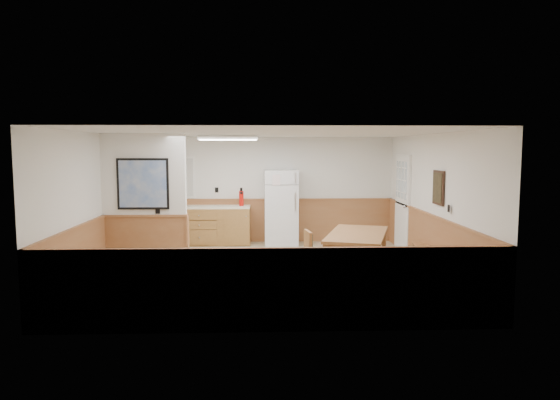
{
  "coord_description": "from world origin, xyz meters",
  "views": [
    {
      "loc": [
        -0.1,
        -8.89,
        2.23
      ],
      "look_at": [
        0.22,
        0.4,
        1.27
      ],
      "focal_mm": 32.0,
      "sensor_mm": 36.0,
      "label": 1
    }
  ],
  "objects_px": {
    "fire_extinguisher": "(241,198)",
    "refrigerator": "(281,207)",
    "dining_bench": "(428,256)",
    "soap_bottle": "(177,201)",
    "dining_chair": "(313,251)",
    "dining_table": "(357,238)"
  },
  "relations": [
    {
      "from": "fire_extinguisher",
      "to": "soap_bottle",
      "type": "height_order",
      "value": "fire_extinguisher"
    },
    {
      "from": "refrigerator",
      "to": "dining_chair",
      "type": "distance_m",
      "value": 3.28
    },
    {
      "from": "fire_extinguisher",
      "to": "refrigerator",
      "type": "bearing_deg",
      "value": -0.93
    },
    {
      "from": "refrigerator",
      "to": "soap_bottle",
      "type": "distance_m",
      "value": 2.42
    },
    {
      "from": "dining_table",
      "to": "dining_chair",
      "type": "bearing_deg",
      "value": -140.96
    },
    {
      "from": "refrigerator",
      "to": "dining_table",
      "type": "height_order",
      "value": "refrigerator"
    },
    {
      "from": "refrigerator",
      "to": "fire_extinguisher",
      "type": "xyz_separation_m",
      "value": [
        -0.93,
        0.06,
        0.22
      ]
    },
    {
      "from": "dining_table",
      "to": "fire_extinguisher",
      "type": "height_order",
      "value": "fire_extinguisher"
    },
    {
      "from": "dining_table",
      "to": "dining_chair",
      "type": "distance_m",
      "value": 0.88
    },
    {
      "from": "refrigerator",
      "to": "soap_bottle",
      "type": "xyz_separation_m",
      "value": [
        -2.41,
        0.06,
        0.15
      ]
    },
    {
      "from": "dining_chair",
      "to": "soap_bottle",
      "type": "bearing_deg",
      "value": 122.85
    },
    {
      "from": "dining_chair",
      "to": "soap_bottle",
      "type": "relative_size",
      "value": 3.71
    },
    {
      "from": "dining_bench",
      "to": "dining_table",
      "type": "bearing_deg",
      "value": -174.0
    },
    {
      "from": "refrigerator",
      "to": "dining_chair",
      "type": "height_order",
      "value": "refrigerator"
    },
    {
      "from": "dining_chair",
      "to": "fire_extinguisher",
      "type": "relative_size",
      "value": 2.0
    },
    {
      "from": "dining_table",
      "to": "soap_bottle",
      "type": "xyz_separation_m",
      "value": [
        -3.65,
        2.97,
        0.35
      ]
    },
    {
      "from": "refrigerator",
      "to": "dining_bench",
      "type": "distance_m",
      "value": 3.91
    },
    {
      "from": "dining_bench",
      "to": "fire_extinguisher",
      "type": "xyz_separation_m",
      "value": [
        -3.4,
        3.05,
        0.74
      ]
    },
    {
      "from": "refrigerator",
      "to": "fire_extinguisher",
      "type": "height_order",
      "value": "refrigerator"
    },
    {
      "from": "fire_extinguisher",
      "to": "soap_bottle",
      "type": "xyz_separation_m",
      "value": [
        -1.48,
        -0.01,
        -0.07
      ]
    },
    {
      "from": "dining_bench",
      "to": "fire_extinguisher",
      "type": "bearing_deg",
      "value": 147.67
    },
    {
      "from": "fire_extinguisher",
      "to": "dining_bench",
      "type": "bearing_deg",
      "value": -38.92
    }
  ]
}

